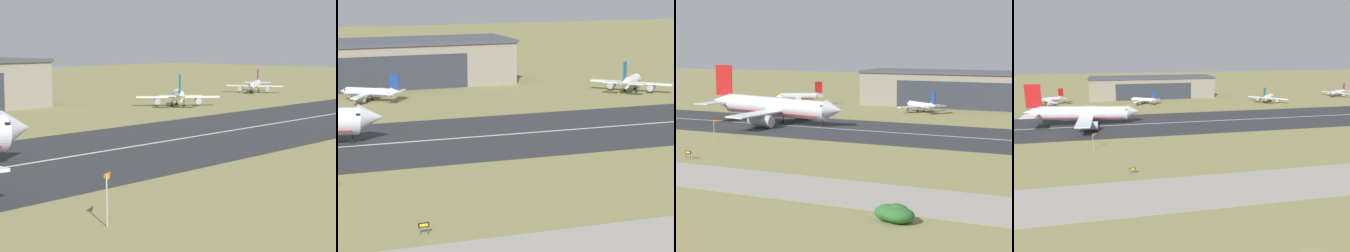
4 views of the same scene
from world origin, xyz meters
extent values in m
plane|color=olive|center=(0.00, 47.75, 0.00)|extent=(711.54, 711.54, 0.00)
cube|color=#2B2D30|center=(0.00, 95.50, 0.03)|extent=(471.54, 41.59, 0.06)
cube|color=silver|center=(0.00, 95.50, 0.07)|extent=(424.39, 0.70, 0.01)
cube|color=gray|center=(0.00, 27.37, 0.03)|extent=(353.66, 17.20, 0.05)
cube|color=gray|center=(-3.82, 173.00, 6.19)|extent=(76.85, 22.77, 12.38)
cube|color=#424751|center=(-3.82, 173.00, 12.83)|extent=(77.85, 23.77, 0.90)
cube|color=#2D333D|center=(-3.82, 161.57, 4.95)|extent=(46.11, 0.12, 9.91)
cone|color=silver|center=(-20.59, 98.44, 5.01)|extent=(5.12, 5.49, 5.63)
cube|color=black|center=(-23.29, 98.45, 6.10)|extent=(1.14, 4.65, 0.48)
cylinder|color=black|center=(-24.25, 98.46, 1.14)|extent=(0.24, 0.24, 2.28)
cylinder|color=black|center=(-24.25, 98.46, 0.22)|extent=(0.84, 0.84, 0.44)
cylinder|color=white|center=(-12.14, 146.68, 2.45)|extent=(11.34, 8.77, 2.24)
cone|color=white|center=(-18.01, 150.71, 2.45)|extent=(2.93, 2.99, 2.24)
cone|color=white|center=(-6.00, 142.46, 2.86)|extent=(3.36, 3.19, 2.02)
cube|color=black|center=(-17.09, 150.08, 2.90)|extent=(1.99, 2.19, 0.44)
cube|color=navy|center=(-12.14, 146.68, 1.84)|extent=(10.27, 7.98, 0.20)
cube|color=white|center=(-9.57, 150.86, 2.06)|extent=(5.95, 7.38, 0.40)
cylinder|color=#A8A8B2|center=(-10.25, 150.59, 1.12)|extent=(3.19, 2.80, 1.39)
cube|color=white|center=(-15.12, 142.78, 2.06)|extent=(5.95, 7.38, 0.40)
cylinder|color=#A8A8B2|center=(-15.11, 143.51, 1.12)|extent=(3.19, 2.80, 1.39)
cube|color=navy|center=(-6.33, 142.69, 5.48)|extent=(2.17, 1.61, 3.81)
cube|color=white|center=(-4.40, 144.80, 2.79)|extent=(3.70, 4.03, 0.24)
cube|color=white|center=(-7.61, 140.12, 2.79)|extent=(3.70, 4.03, 0.24)
cylinder|color=black|center=(-16.19, 149.46, 0.67)|extent=(0.24, 0.24, 1.33)
cylinder|color=black|center=(-16.19, 149.46, 0.22)|extent=(0.84, 0.84, 0.44)
cylinder|color=black|center=(-11.17, 147.64, 0.67)|extent=(0.24, 0.24, 1.33)
cylinder|color=black|center=(-11.17, 147.64, 0.22)|extent=(0.84, 0.84, 0.44)
cylinder|color=black|center=(-12.70, 145.43, 0.67)|extent=(0.24, 0.24, 1.33)
cylinder|color=black|center=(-12.70, 145.43, 0.22)|extent=(0.84, 0.84, 0.44)
cylinder|color=white|center=(59.45, 137.43, 3.11)|extent=(9.99, 10.25, 2.79)
cone|color=white|center=(64.30, 142.49, 3.11)|extent=(3.75, 3.74, 2.79)
cone|color=white|center=(54.30, 132.06, 3.61)|extent=(4.13, 4.15, 2.51)
cube|color=black|center=(63.35, 141.49, 3.67)|extent=(2.47, 2.43, 0.44)
cube|color=#146B9E|center=(59.45, 137.43, 2.34)|extent=(9.09, 9.32, 0.20)
cube|color=white|center=(64.30, 133.09, 2.62)|extent=(8.81, 8.57, 0.40)
cylinder|color=#A8A8B2|center=(64.00, 133.96, 1.51)|extent=(3.76, 3.81, 1.73)
cube|color=white|center=(54.91, 142.09, 2.62)|extent=(8.81, 8.57, 0.40)
cylinder|color=#A8A8B2|center=(55.79, 141.83, 1.51)|extent=(3.76, 3.81, 1.73)
cube|color=#146B9E|center=(54.65, 132.42, 6.87)|extent=(2.30, 2.38, 4.74)
cube|color=white|center=(56.92, 129.69, 3.53)|extent=(4.92, 4.87, 0.24)
cube|color=white|center=(51.82, 134.57, 3.53)|extent=(4.92, 4.87, 0.24)
cylinder|color=black|center=(62.61, 140.72, 0.86)|extent=(0.24, 0.24, 1.71)
cylinder|color=black|center=(62.61, 140.72, 0.22)|extent=(0.84, 0.84, 0.44)
cylinder|color=black|center=(60.47, 136.07, 0.86)|extent=(0.24, 0.24, 1.71)
cylinder|color=black|center=(60.47, 136.07, 0.22)|extent=(0.84, 0.84, 0.44)
cylinder|color=black|center=(58.05, 138.39, 0.86)|extent=(0.24, 0.24, 1.71)
cylinder|color=black|center=(58.05, 138.39, 0.22)|extent=(0.84, 0.84, 0.44)
cylinder|color=#4C4C51|center=(-25.07, 40.25, 0.53)|extent=(0.10, 0.10, 1.06)
cylinder|color=#4C4C51|center=(-24.02, 40.25, 0.53)|extent=(0.10, 0.10, 1.06)
cube|color=black|center=(-24.55, 40.25, 1.36)|extent=(1.50, 0.12, 0.61)
cube|color=yellow|center=(-24.55, 40.18, 1.36)|extent=(1.14, 0.02, 0.37)
camera|label=1|loc=(-76.14, 16.77, 17.59)|focal=70.00mm
camera|label=2|loc=(-48.44, -56.74, 34.69)|focal=85.00mm
camera|label=3|loc=(64.22, -65.06, 24.17)|focal=70.00mm
camera|label=4|loc=(-28.32, -36.63, 30.11)|focal=35.00mm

